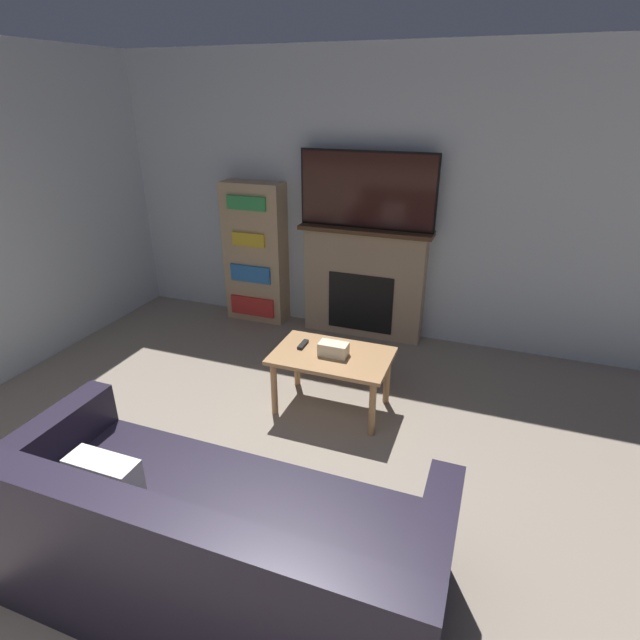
{
  "coord_description": "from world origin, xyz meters",
  "views": [
    {
      "loc": [
        1.2,
        -0.73,
        2.29
      ],
      "look_at": [
        0.01,
        2.49,
        0.73
      ],
      "focal_mm": 28.0,
      "sensor_mm": 36.0,
      "label": 1
    }
  ],
  "objects_px": {
    "fireplace": "(364,282)",
    "bookshelf": "(256,254)",
    "tv": "(367,190)",
    "couch": "(206,547)",
    "coffee_table": "(332,362)"
  },
  "relations": [
    {
      "from": "fireplace",
      "to": "bookshelf",
      "type": "height_order",
      "value": "bookshelf"
    },
    {
      "from": "couch",
      "to": "tv",
      "type": "bearing_deg",
      "value": 91.93
    },
    {
      "from": "fireplace",
      "to": "bookshelf",
      "type": "bearing_deg",
      "value": -178.94
    },
    {
      "from": "fireplace",
      "to": "couch",
      "type": "height_order",
      "value": "fireplace"
    },
    {
      "from": "tv",
      "to": "bookshelf",
      "type": "distance_m",
      "value": 1.4
    },
    {
      "from": "tv",
      "to": "coffee_table",
      "type": "relative_size",
      "value": 1.45
    },
    {
      "from": "tv",
      "to": "couch",
      "type": "height_order",
      "value": "tv"
    },
    {
      "from": "fireplace",
      "to": "coffee_table",
      "type": "xyz_separation_m",
      "value": [
        0.15,
        -1.4,
        -0.15
      ]
    },
    {
      "from": "tv",
      "to": "couch",
      "type": "distance_m",
      "value": 3.33
    },
    {
      "from": "fireplace",
      "to": "coffee_table",
      "type": "bearing_deg",
      "value": -84.0
    },
    {
      "from": "fireplace",
      "to": "tv",
      "type": "relative_size",
      "value": 1.0
    },
    {
      "from": "fireplace",
      "to": "coffee_table",
      "type": "height_order",
      "value": "fireplace"
    },
    {
      "from": "couch",
      "to": "coffee_table",
      "type": "relative_size",
      "value": 2.5
    },
    {
      "from": "fireplace",
      "to": "couch",
      "type": "distance_m",
      "value": 3.15
    },
    {
      "from": "coffee_table",
      "to": "bookshelf",
      "type": "bearing_deg",
      "value": 134.11
    }
  ]
}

